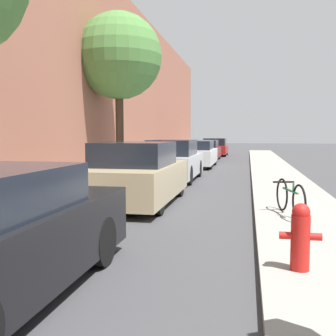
{
  "coord_description": "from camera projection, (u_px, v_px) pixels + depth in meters",
  "views": [
    {
      "loc": [
        1.74,
        1.82,
        1.74
      ],
      "look_at": [
        0.04,
        10.4,
        0.99
      ],
      "focal_mm": 43.22,
      "sensor_mm": 36.0,
      "label": 1
    }
  ],
  "objects": [
    {
      "name": "bicycle",
      "position": [
        290.0,
        198.0,
        7.99
      ],
      "size": [
        0.53,
        1.64,
        0.68
      ],
      "rotation": [
        0.0,
        0.0,
        0.23
      ],
      "color": "black",
      "rests_on": "sidewalk_right"
    },
    {
      "name": "parked_car_maroon",
      "position": [
        205.0,
        151.0,
        26.37
      ],
      "size": [
        1.85,
        4.68,
        1.32
      ],
      "color": "black",
      "rests_on": "ground"
    },
    {
      "name": "building_facade_left",
      "position": [
        83.0,
        70.0,
        14.82
      ],
      "size": [
        0.7,
        52.0,
        8.11
      ],
      "color": "#9E604C",
      "rests_on": "ground"
    },
    {
      "name": "parked_car_champagne",
      "position": [
        137.0,
        175.0,
        9.99
      ],
      "size": [
        1.86,
        4.31,
        1.53
      ],
      "color": "black",
      "rests_on": "ground"
    },
    {
      "name": "sidewalk_left",
      "position": [
        119.0,
        179.0,
        14.9
      ],
      "size": [
        2.0,
        52.0,
        0.12
      ],
      "color": "gray",
      "rests_on": "ground"
    },
    {
      "name": "sidewalk_right",
      "position": [
        282.0,
        183.0,
        13.78
      ],
      "size": [
        2.0,
        52.0,
        0.12
      ],
      "color": "gray",
      "rests_on": "ground"
    },
    {
      "name": "fire_hydrant",
      "position": [
        300.0,
        236.0,
        4.77
      ],
      "size": [
        0.48,
        0.22,
        0.8
      ],
      "color": "red",
      "rests_on": "sidewalk_right"
    },
    {
      "name": "parked_car_silver",
      "position": [
        173.0,
        161.0,
        15.03
      ],
      "size": [
        1.75,
        4.41,
        1.51
      ],
      "color": "black",
      "rests_on": "ground"
    },
    {
      "name": "ground_plane",
      "position": [
        197.0,
        183.0,
        14.34
      ],
      "size": [
        120.0,
        120.0,
        0.0
      ],
      "primitive_type": "plane",
      "color": "#3D3D3F"
    },
    {
      "name": "parked_car_white",
      "position": [
        196.0,
        154.0,
        21.09
      ],
      "size": [
        1.89,
        4.44,
        1.37
      ],
      "color": "black",
      "rests_on": "ground"
    },
    {
      "name": "street_tree_far",
      "position": [
        119.0,
        57.0,
        14.86
      ],
      "size": [
        3.17,
        3.17,
        6.05
      ],
      "color": "#423323",
      "rests_on": "sidewalk_left"
    },
    {
      "name": "parked_car_red",
      "position": [
        215.0,
        147.0,
        31.79
      ],
      "size": [
        1.87,
        4.18,
        1.37
      ],
      "color": "black",
      "rests_on": "ground"
    }
  ]
}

